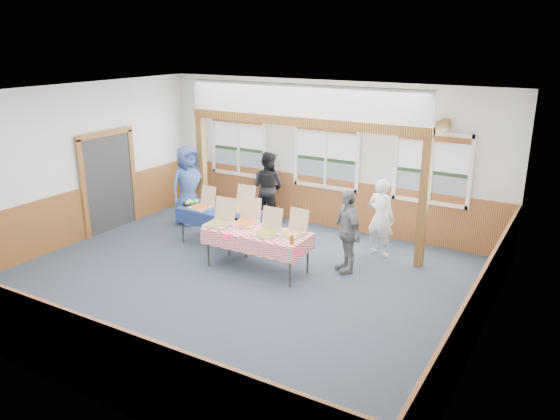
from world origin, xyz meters
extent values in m
plane|color=#293742|center=(0.00, 0.00, 0.00)|extent=(8.00, 8.00, 0.00)
plane|color=white|center=(0.00, 0.00, 3.20)|extent=(8.00, 8.00, 0.00)
plane|color=silver|center=(0.00, 3.50, 1.60)|extent=(8.00, 0.00, 8.00)
plane|color=silver|center=(0.00, -3.50, 1.60)|extent=(8.00, 0.00, 8.00)
plane|color=silver|center=(-4.00, 0.00, 1.60)|extent=(0.00, 8.00, 8.00)
plane|color=silver|center=(4.00, 0.00, 1.60)|extent=(0.00, 8.00, 8.00)
cube|color=brown|center=(0.00, 3.48, 0.55)|extent=(7.98, 0.05, 1.10)
cube|color=brown|center=(0.00, -3.48, 0.55)|extent=(7.98, 0.05, 1.10)
cube|color=brown|center=(-3.98, 0.00, 0.55)|extent=(0.05, 6.98, 1.10)
cube|color=brown|center=(3.98, 0.00, 0.55)|extent=(0.05, 6.98, 1.10)
cube|color=#2E2E2E|center=(-3.96, 0.90, 1.05)|extent=(0.06, 1.30, 2.10)
cube|color=white|center=(-2.30, 3.44, 0.91)|extent=(1.52, 0.05, 0.08)
cube|color=white|center=(-2.30, 3.44, 2.29)|extent=(1.52, 0.05, 0.08)
cube|color=white|center=(-3.04, 3.44, 1.60)|extent=(0.08, 0.05, 1.46)
cube|color=white|center=(-1.56, 3.44, 1.60)|extent=(0.08, 0.05, 1.46)
cube|color=white|center=(-2.30, 3.44, 1.60)|extent=(0.05, 0.05, 1.30)
cube|color=slate|center=(-2.30, 3.48, 1.21)|extent=(1.40, 0.02, 0.52)
cube|color=#1C341A|center=(-2.30, 3.48, 1.51)|extent=(1.40, 0.02, 0.08)
cube|color=silver|center=(-2.30, 3.48, 1.90)|extent=(1.40, 0.02, 0.70)
cube|color=brown|center=(-2.30, 3.42, 2.19)|extent=(1.40, 0.07, 0.10)
cube|color=white|center=(0.00, 3.44, 0.91)|extent=(1.52, 0.05, 0.08)
cube|color=white|center=(0.00, 3.44, 2.29)|extent=(1.52, 0.05, 0.08)
cube|color=white|center=(-0.74, 3.44, 1.60)|extent=(0.08, 0.05, 1.46)
cube|color=white|center=(0.74, 3.44, 1.60)|extent=(0.08, 0.05, 1.46)
cube|color=white|center=(0.00, 3.44, 1.60)|extent=(0.05, 0.05, 1.30)
cube|color=slate|center=(0.00, 3.48, 1.21)|extent=(1.40, 0.02, 0.52)
cube|color=#1C341A|center=(0.00, 3.48, 1.51)|extent=(1.40, 0.02, 0.08)
cube|color=silver|center=(0.00, 3.48, 1.90)|extent=(1.40, 0.02, 0.70)
cube|color=brown|center=(0.00, 3.42, 2.19)|extent=(1.40, 0.07, 0.10)
cube|color=white|center=(2.30, 3.44, 0.91)|extent=(1.52, 0.05, 0.08)
cube|color=white|center=(2.30, 3.44, 2.29)|extent=(1.52, 0.05, 0.08)
cube|color=white|center=(1.56, 3.44, 1.60)|extent=(0.08, 0.05, 1.46)
cube|color=white|center=(3.04, 3.44, 1.60)|extent=(0.08, 0.05, 1.46)
cube|color=white|center=(2.30, 3.44, 1.60)|extent=(0.05, 0.05, 1.30)
cube|color=slate|center=(2.30, 3.48, 1.21)|extent=(1.40, 0.02, 0.52)
cube|color=#1C341A|center=(2.30, 3.48, 1.51)|extent=(1.40, 0.02, 0.08)
cube|color=silver|center=(2.30, 3.48, 1.90)|extent=(1.40, 0.02, 0.70)
cube|color=brown|center=(2.30, 3.42, 2.19)|extent=(1.40, 0.07, 0.10)
cube|color=#562A13|center=(-2.50, 2.30, 1.20)|extent=(0.15, 0.15, 2.40)
cube|color=#562A13|center=(2.50, 2.30, 1.20)|extent=(0.15, 0.15, 2.40)
cube|color=#562A13|center=(0.00, 2.30, 2.49)|extent=(5.15, 0.18, 0.18)
cylinder|color=#2E2E2E|center=(-2.04, 1.01, 0.36)|extent=(0.04, 0.04, 0.73)
cylinder|color=#2E2E2E|center=(-2.04, 1.59, 0.36)|extent=(0.04, 0.04, 0.73)
cylinder|color=#2E2E2E|center=(-0.49, 1.01, 0.36)|extent=(0.04, 0.04, 0.73)
cylinder|color=#2E2E2E|center=(-0.49, 1.59, 0.36)|extent=(0.04, 0.04, 0.73)
cube|color=#2E2E2E|center=(-1.26, 1.30, 0.73)|extent=(1.75, 0.89, 0.03)
cube|color=navy|center=(-1.26, 1.30, 0.75)|extent=(1.81, 0.95, 0.01)
cube|color=navy|center=(-1.26, 0.92, 0.61)|extent=(1.73, 0.21, 0.28)
cube|color=navy|center=(-1.26, 1.68, 0.61)|extent=(1.73, 0.21, 0.28)
cylinder|color=#2E2E2E|center=(-0.84, 0.30, 0.36)|extent=(0.04, 0.04, 0.73)
cylinder|color=#2E2E2E|center=(-0.84, 0.95, 0.36)|extent=(0.04, 0.04, 0.73)
cylinder|color=#2E2E2E|center=(0.88, 0.30, 0.36)|extent=(0.04, 0.04, 0.73)
cylinder|color=#2E2E2E|center=(0.88, 0.95, 0.36)|extent=(0.04, 0.04, 0.73)
cube|color=#2E2E2E|center=(0.02, 0.63, 0.73)|extent=(1.99, 1.34, 0.03)
cube|color=red|center=(0.02, 0.63, 0.75)|extent=(2.07, 1.41, 0.01)
cube|color=red|center=(0.02, 0.21, 0.61)|extent=(1.80, 0.64, 0.28)
cube|color=red|center=(0.02, 1.04, 0.61)|extent=(1.80, 0.64, 0.28)
cube|color=tan|center=(-1.66, 1.15, 0.78)|extent=(0.43, 0.43, 0.04)
cylinder|color=orange|center=(-1.66, 1.15, 0.81)|extent=(0.38, 0.38, 0.01)
cube|color=tan|center=(-1.64, 1.38, 0.99)|extent=(0.39, 0.14, 0.38)
cube|color=tan|center=(-0.91, 1.42, 0.78)|extent=(0.43, 0.43, 0.05)
cylinder|color=#DDCE66|center=(-0.91, 1.42, 0.81)|extent=(0.37, 0.37, 0.01)
cube|color=tan|center=(-0.92, 1.68, 1.01)|extent=(0.43, 0.10, 0.42)
cube|color=tan|center=(-0.73, 0.49, 0.78)|extent=(0.46, 0.46, 0.05)
cylinder|color=gold|center=(-0.73, 0.49, 0.81)|extent=(0.40, 0.40, 0.01)
cube|color=tan|center=(-0.75, 0.75, 1.02)|extent=(0.44, 0.13, 0.42)
cube|color=tan|center=(-0.33, 0.78, 0.78)|extent=(0.47, 0.47, 0.05)
cylinder|color=orange|center=(-0.33, 0.78, 0.81)|extent=(0.42, 0.42, 0.01)
cube|color=tan|center=(-0.37, 1.03, 1.01)|extent=(0.42, 0.16, 0.41)
cube|color=tan|center=(0.27, 0.51, 0.78)|extent=(0.40, 0.40, 0.05)
cylinder|color=gold|center=(0.27, 0.51, 0.81)|extent=(0.35, 0.35, 0.01)
cube|color=tan|center=(0.27, 0.75, 1.00)|extent=(0.40, 0.10, 0.40)
cube|color=tan|center=(0.67, 0.73, 0.78)|extent=(0.42, 0.42, 0.04)
cylinder|color=#DDCE66|center=(0.67, 0.73, 0.81)|extent=(0.36, 0.36, 0.01)
cube|color=tan|center=(0.69, 0.96, 0.99)|extent=(0.39, 0.12, 0.38)
cylinder|color=black|center=(-2.01, 1.30, 0.77)|extent=(0.38, 0.38, 0.03)
cylinder|color=white|center=(-2.01, 1.30, 0.80)|extent=(0.09, 0.09, 0.04)
sphere|color=#2D6F2A|center=(-1.91, 1.30, 0.80)|extent=(0.09, 0.09, 0.09)
sphere|color=beige|center=(-1.95, 1.39, 0.80)|extent=(0.09, 0.09, 0.09)
sphere|color=#2D6F2A|center=(-2.04, 1.41, 0.80)|extent=(0.09, 0.09, 0.09)
sphere|color=beige|center=(-2.11, 1.35, 0.80)|extent=(0.09, 0.09, 0.09)
sphere|color=#2D6F2A|center=(-2.11, 1.26, 0.80)|extent=(0.09, 0.09, 0.09)
sphere|color=beige|center=(-2.04, 1.20, 0.80)|extent=(0.09, 0.09, 0.09)
sphere|color=#2D6F2A|center=(-1.95, 1.22, 0.80)|extent=(0.09, 0.09, 0.09)
cylinder|color=#8B5617|center=(0.87, 0.38, 0.83)|extent=(0.07, 0.07, 0.15)
imported|color=white|center=(1.67, 2.44, 0.77)|extent=(0.62, 0.48, 1.53)
imported|color=black|center=(-1.27, 3.10, 0.81)|extent=(0.79, 0.62, 1.62)
imported|color=#3A5592|center=(-2.72, 2.06, 0.89)|extent=(0.81, 1.01, 1.78)
imported|color=slate|center=(1.43, 1.42, 0.77)|extent=(0.91, 0.89, 1.53)
camera|label=1|loc=(5.02, -7.05, 4.07)|focal=35.00mm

